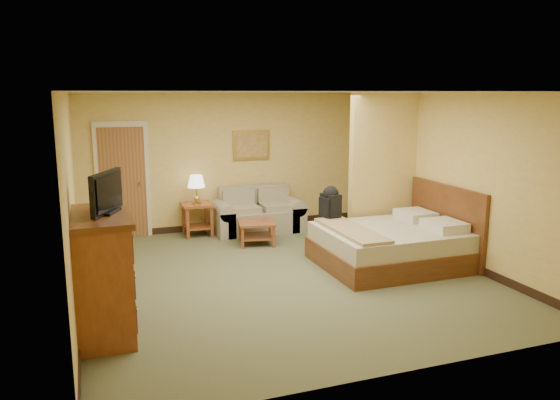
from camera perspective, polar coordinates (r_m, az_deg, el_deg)
name	(u,v)px	position (r m, az deg, el deg)	size (l,w,h in m)	color
floor	(282,275)	(7.94, 0.17, -7.89)	(6.00, 6.00, 0.00)	brown
ceiling	(282,92)	(7.51, 0.18, 11.23)	(6.00, 6.00, 0.00)	white
back_wall	(228,162)	(10.46, -5.47, 4.01)	(5.50, 0.02, 2.60)	#D4B35A
left_wall	(72,199)	(7.17, -20.94, 0.05)	(0.02, 6.00, 2.60)	#D4B35A
right_wall	(447,177)	(8.93, 17.02, 2.35)	(0.02, 6.00, 2.60)	#D4B35A
partition	(383,171)	(9.36, 10.68, 3.03)	(1.20, 0.15, 2.60)	#D4B35A
door	(123,181)	(10.16, -16.11, 1.89)	(0.94, 0.16, 2.10)	beige
baseboard	(229,225)	(10.67, -5.33, -2.62)	(5.50, 0.02, 0.12)	black
loveseat	(258,217)	(10.35, -2.29, -1.78)	(1.68, 0.78, 0.85)	gray
side_table	(197,214)	(10.12, -8.65, -1.50)	(0.55, 0.55, 0.60)	brown
table_lamp	(196,182)	(10.01, -8.75, 1.87)	(0.32, 0.32, 0.53)	#B99444
coffee_table	(257,228)	(9.48, -2.47, -2.92)	(0.73, 0.73, 0.40)	brown
wall_picture	(251,145)	(10.52, -3.01, 5.73)	(0.73, 0.04, 0.57)	#B78E3F
dresser	(102,274)	(6.21, -18.13, -7.35)	(0.66, 1.25, 1.34)	brown
tv	(106,194)	(6.00, -17.68, 0.64)	(0.35, 0.68, 0.44)	black
bed	(396,244)	(8.52, 11.98, -4.53)	(2.15, 1.83, 1.18)	#512813
backpack	(331,202)	(8.77, 5.32, -0.21)	(0.27, 0.35, 0.55)	black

